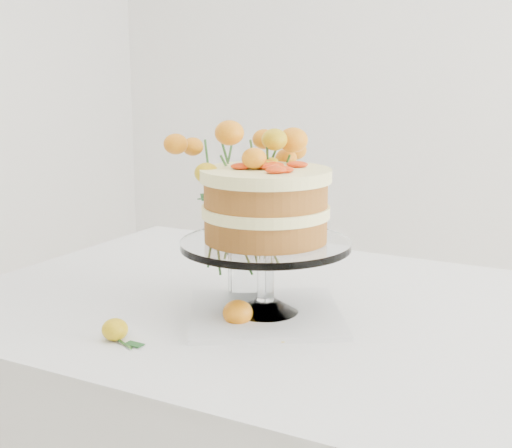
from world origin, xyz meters
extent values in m
cube|color=white|center=(0.00, 2.00, 1.35)|extent=(4.00, 0.04, 2.70)
cube|color=tan|center=(0.00, 0.00, 0.73)|extent=(1.40, 0.90, 0.04)
cylinder|color=tan|center=(-0.62, 0.37, 0.35)|extent=(0.06, 0.06, 0.71)
cube|color=white|center=(0.00, 0.00, 0.75)|extent=(1.42, 0.92, 0.01)
cube|color=white|center=(0.00, 0.46, 0.65)|extent=(1.42, 0.01, 0.20)
cube|color=white|center=(-0.71, 0.00, 0.65)|extent=(0.01, 0.92, 0.20)
cube|color=silver|center=(-0.06, -0.08, 0.76)|extent=(0.38, 0.38, 0.01)
cylinder|color=white|center=(-0.06, -0.08, 0.84)|extent=(0.03, 0.03, 0.10)
cylinder|color=white|center=(-0.06, -0.08, 0.89)|extent=(0.31, 0.31, 0.01)
cylinder|color=#A46725|center=(-0.06, -0.08, 0.92)|extent=(0.28, 0.28, 0.04)
cylinder|color=#FFF9A4|center=(-0.06, -0.08, 0.96)|extent=(0.29, 0.29, 0.02)
cylinder|color=#A46725|center=(-0.06, -0.08, 0.99)|extent=(0.28, 0.28, 0.04)
cylinder|color=#FFF9A4|center=(-0.06, -0.08, 1.02)|extent=(0.30, 0.30, 0.02)
cylinder|color=white|center=(-0.14, -0.01, 0.76)|extent=(0.06, 0.06, 0.01)
cylinder|color=white|center=(-0.14, -0.01, 0.81)|extent=(0.08, 0.08, 0.09)
ellipsoid|color=yellow|center=(-0.23, -0.31, 0.78)|extent=(0.04, 0.04, 0.04)
cylinder|color=#315F26|center=(-0.20, -0.32, 0.76)|extent=(0.05, 0.03, 0.00)
ellipsoid|color=orange|center=(-0.09, -0.15, 0.78)|extent=(0.05, 0.05, 0.05)
cylinder|color=#315F26|center=(-0.05, -0.14, 0.76)|extent=(0.06, 0.02, 0.01)
ellipsoid|color=gold|center=(-0.12, -0.10, 0.76)|extent=(0.03, 0.02, 0.00)
ellipsoid|color=gold|center=(-0.02, -0.14, 0.76)|extent=(0.03, 0.02, 0.00)
ellipsoid|color=gold|center=(0.02, -0.18, 0.76)|extent=(0.03, 0.02, 0.00)
camera|label=1|loc=(0.52, -1.20, 1.20)|focal=50.00mm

